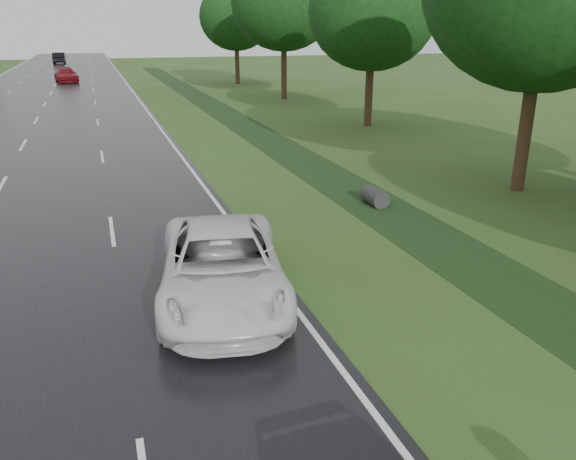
# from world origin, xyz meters

# --- Properties ---
(road) EXTENTS (14.00, 180.00, 0.04)m
(road) POSITION_xyz_m (0.00, 45.00, 0.02)
(road) COLOR black
(road) RESTS_ON ground
(edge_stripe_east) EXTENTS (0.12, 180.00, 0.01)m
(edge_stripe_east) POSITION_xyz_m (6.75, 45.00, 0.04)
(edge_stripe_east) COLOR silver
(edge_stripe_east) RESTS_ON road
(center_line) EXTENTS (0.12, 180.00, 0.01)m
(center_line) POSITION_xyz_m (0.00, 45.00, 0.04)
(center_line) COLOR silver
(center_line) RESTS_ON road
(drainage_ditch) EXTENTS (2.20, 120.00, 0.56)m
(drainage_ditch) POSITION_xyz_m (11.50, 18.71, 0.04)
(drainage_ditch) COLOR black
(drainage_ditch) RESTS_ON ground
(tree_east_c) EXTENTS (7.00, 7.00, 9.29)m
(tree_east_c) POSITION_xyz_m (18.20, 24.00, 6.14)
(tree_east_c) COLOR #3D2C18
(tree_east_c) RESTS_ON ground
(tree_east_d) EXTENTS (8.00, 8.00, 10.76)m
(tree_east_d) POSITION_xyz_m (17.80, 38.00, 7.15)
(tree_east_d) COLOR #3D2C18
(tree_east_d) RESTS_ON ground
(tree_east_f) EXTENTS (7.20, 7.20, 9.62)m
(tree_east_f) POSITION_xyz_m (17.50, 52.00, 6.37)
(tree_east_f) COLOR #3D2C18
(tree_east_f) RESTS_ON ground
(white_pickup) EXTENTS (3.30, 5.60, 1.46)m
(white_pickup) POSITION_xyz_m (5.50, 5.00, 0.77)
(white_pickup) COLOR silver
(white_pickup) RESTS_ON road
(far_car_red) EXTENTS (2.73, 5.10, 1.41)m
(far_car_red) POSITION_xyz_m (1.00, 58.95, 0.74)
(far_car_red) COLOR maroon
(far_car_red) RESTS_ON road
(far_car_dark) EXTENTS (1.84, 5.19, 1.71)m
(far_car_dark) POSITION_xyz_m (-1.00, 94.13, 0.89)
(far_car_dark) COLOR black
(far_car_dark) RESTS_ON road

